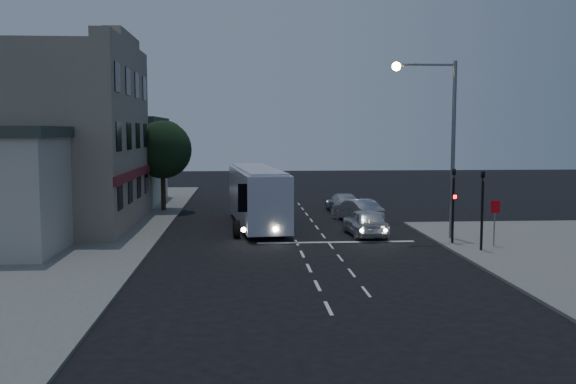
{
  "coord_description": "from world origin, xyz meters",
  "views": [
    {
      "loc": [
        -2.69,
        -29.76,
        5.63
      ],
      "look_at": [
        -0.16,
        5.86,
        2.2
      ],
      "focal_mm": 40.0,
      "sensor_mm": 36.0,
      "label": 1
    }
  ],
  "objects": [
    {
      "name": "road_markings",
      "position": [
        1.29,
        3.31,
        0.0
      ],
      "size": [
        8.0,
        30.55,
        0.01
      ],
      "color": "silver",
      "rests_on": "ground"
    },
    {
      "name": "sidewalk_far",
      "position": [
        -13.0,
        8.0,
        0.06
      ],
      "size": [
        12.0,
        50.0,
        0.12
      ],
      "primitive_type": "cube",
      "color": "slate",
      "rests_on": "ground"
    },
    {
      "name": "traffic_signal_main",
      "position": [
        7.6,
        0.78,
        2.42
      ],
      "size": [
        0.25,
        0.35,
        4.1
      ],
      "color": "black",
      "rests_on": "sidewalk_near"
    },
    {
      "name": "car_sedan_b",
      "position": [
        4.21,
        13.82,
        0.66
      ],
      "size": [
        2.11,
        4.67,
        1.33
      ],
      "primitive_type": "imported",
      "rotation": [
        0.0,
        0.0,
        3.2
      ],
      "color": "silver",
      "rests_on": "ground"
    },
    {
      "name": "car_suv",
      "position": [
        3.83,
        3.8,
        0.74
      ],
      "size": [
        2.05,
        4.47,
        1.48
      ],
      "primitive_type": "imported",
      "rotation": [
        0.0,
        0.0,
        3.21
      ],
      "color": "silver",
      "rests_on": "ground"
    },
    {
      "name": "car_sedan_a",
      "position": [
        4.34,
        9.18,
        0.71
      ],
      "size": [
        2.75,
        4.57,
        1.42
      ],
      "primitive_type": "imported",
      "rotation": [
        0.0,
        0.0,
        3.45
      ],
      "color": "silver",
      "rests_on": "ground"
    },
    {
      "name": "ground",
      "position": [
        0.0,
        0.0,
        0.0
      ],
      "size": [
        120.0,
        120.0,
        0.0
      ],
      "primitive_type": "plane",
      "color": "black"
    },
    {
      "name": "low_building_north",
      "position": [
        -13.5,
        20.0,
        3.39
      ],
      "size": [
        9.4,
        9.4,
        6.5
      ],
      "color": "#B8B0A4",
      "rests_on": "sidewalk_far"
    },
    {
      "name": "main_building",
      "position": [
        -13.96,
        8.0,
        5.16
      ],
      "size": [
        10.12,
        12.0,
        11.0
      ],
      "color": "gray",
      "rests_on": "sidewalk_far"
    },
    {
      "name": "streetlight",
      "position": [
        7.34,
        2.2,
        5.73
      ],
      "size": [
        3.32,
        0.44,
        9.0
      ],
      "color": "slate",
      "rests_on": "sidewalk_near"
    },
    {
      "name": "street_tree",
      "position": [
        -8.21,
        15.02,
        4.5
      ],
      "size": [
        4.0,
        4.0,
        6.2
      ],
      "color": "black",
      "rests_on": "sidewalk_far"
    },
    {
      "name": "regulatory_sign",
      "position": [
        9.3,
        -0.24,
        1.6
      ],
      "size": [
        0.45,
        0.12,
        2.2
      ],
      "color": "slate",
      "rests_on": "sidewalk_near"
    },
    {
      "name": "tour_bus",
      "position": [
        -1.86,
        7.59,
        1.88
      ],
      "size": [
        3.46,
        11.49,
        3.47
      ],
      "rotation": [
        0.0,
        0.0,
        0.1
      ],
      "color": "silver",
      "rests_on": "ground"
    },
    {
      "name": "traffic_signal_side",
      "position": [
        8.3,
        -1.2,
        2.42
      ],
      "size": [
        0.18,
        0.15,
        4.1
      ],
      "color": "black",
      "rests_on": "sidewalk_near"
    }
  ]
}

